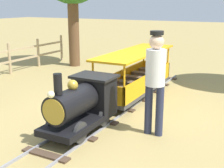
{
  "coord_description": "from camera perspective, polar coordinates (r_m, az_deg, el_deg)",
  "views": [
    {
      "loc": [
        -2.53,
        4.72,
        2.01
      ],
      "look_at": [
        0.0,
        -0.07,
        0.55
      ],
      "focal_mm": 48.41,
      "sensor_mm": 36.0,
      "label": 1
    }
  ],
  "objects": [
    {
      "name": "ground_plane",
      "position": [
        5.72,
        -0.33,
        -5.49
      ],
      "size": [
        60.0,
        60.0,
        0.0
      ],
      "primitive_type": "plane",
      "color": "#A38C51"
    },
    {
      "name": "track",
      "position": [
        5.94,
        0.9,
        -4.53
      ],
      "size": [
        0.74,
        6.4,
        0.04
      ],
      "color": "gray",
      "rests_on": "ground_plane"
    },
    {
      "name": "locomotive",
      "position": [
        4.8,
        -5.63,
        -3.52
      ],
      "size": [
        0.7,
        1.45,
        1.04
      ],
      "color": "black",
      "rests_on": "ground_plane"
    },
    {
      "name": "passenger_car",
      "position": [
        6.61,
        4.46,
        1.1
      ],
      "size": [
        0.8,
        2.7,
        0.97
      ],
      "color": "#3F3F3F",
      "rests_on": "ground_plane"
    },
    {
      "name": "conductor_person",
      "position": [
        4.59,
        8.18,
        1.63
      ],
      "size": [
        0.3,
        0.3,
        1.62
      ],
      "color": "#282D47",
      "rests_on": "ground_plane"
    }
  ]
}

